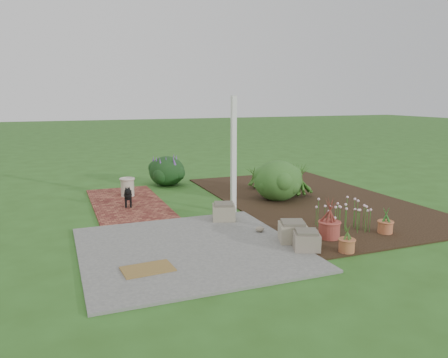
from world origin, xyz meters
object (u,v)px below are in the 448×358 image
object	(u,v)px
black_dog	(128,195)
cream_ceramic_urn	(127,187)
evergreen_shrub	(278,179)
stone_trough_near	(306,241)

from	to	relation	value
black_dog	cream_ceramic_urn	world-z (taller)	black_dog
cream_ceramic_urn	black_dog	bearing A→B (deg)	-98.45
cream_ceramic_urn	evergreen_shrub	distance (m)	3.72
stone_trough_near	black_dog	xyz separation A→B (m)	(-2.23, 3.85, 0.14)
stone_trough_near	cream_ceramic_urn	bearing A→B (deg)	112.65
black_dog	cream_ceramic_urn	size ratio (longest dim) A/B	1.20
stone_trough_near	evergreen_shrub	size ratio (longest dim) A/B	0.35
cream_ceramic_urn	evergreen_shrub	bearing A→B (deg)	-26.49
stone_trough_near	cream_ceramic_urn	distance (m)	5.37
cream_ceramic_urn	evergreen_shrub	xyz separation A→B (m)	(3.32, -1.65, 0.26)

